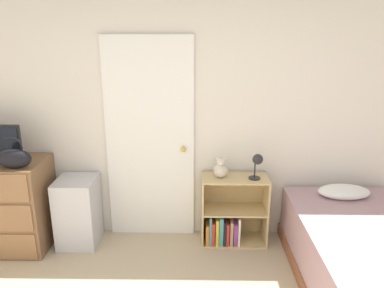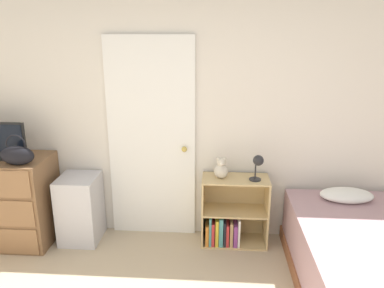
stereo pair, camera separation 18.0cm
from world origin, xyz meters
TOP-DOWN VIEW (x-y plane):
  - wall_back at (0.00, 2.28)m, footprint 10.00×0.06m
  - door_closed at (-0.38, 2.23)m, footprint 0.87×0.09m
  - dresser at (-1.77, 1.95)m, footprint 0.81×0.56m
  - handbag at (-1.54, 1.78)m, footprint 0.32×0.13m
  - storage_bin at (-1.10, 2.02)m, footprint 0.38×0.41m
  - bookshelf at (0.42, 2.07)m, footprint 0.65×0.32m
  - teddy_bear at (0.32, 2.07)m, footprint 0.14×0.14m
  - desk_lamp at (0.67, 2.03)m, footprint 0.13×0.12m
  - bed at (1.50, 1.33)m, footprint 1.09×1.83m

SIDE VIEW (x-z plane):
  - bookshelf at x=0.42m, z-range -0.09..0.61m
  - bed at x=1.50m, z-range -0.05..0.61m
  - storage_bin at x=-1.10m, z-range 0.00..0.69m
  - dresser at x=-1.77m, z-range 0.00..0.90m
  - teddy_bear at x=0.32m, z-range 0.69..0.90m
  - desk_lamp at x=0.67m, z-range 0.75..1.01m
  - handbag at x=-1.54m, z-range 0.85..1.14m
  - door_closed at x=-0.38m, z-range 0.00..2.04m
  - wall_back at x=0.00m, z-range 0.00..2.55m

